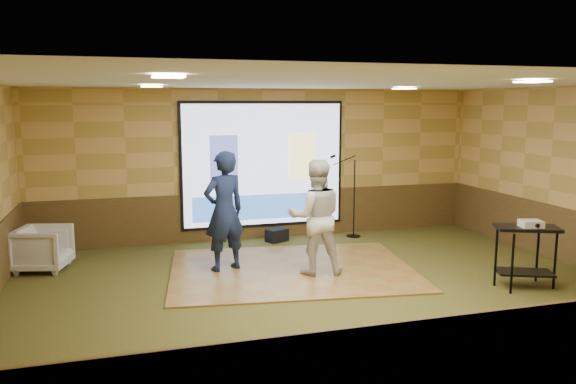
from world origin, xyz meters
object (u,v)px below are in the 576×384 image
object	(u,v)px
projector_screen	(263,166)
player_right	(316,217)
mic_stand	(351,213)
player_left	(224,211)
banquet_chair	(43,249)
duffel_bag	(277,235)
projector	(531,224)
dance_floor	(292,269)
av_table	(526,245)

from	to	relation	value
projector_screen	player_right	world-z (taller)	projector_screen
player_right	mic_stand	size ratio (longest dim) A/B	1.07
projector_screen	player_left	xyz separation A→B (m)	(-1.16, -2.05, -0.48)
mic_stand	banquet_chair	bearing A→B (deg)	-175.33
projector_screen	duffel_bag	xyz separation A→B (m)	(0.18, -0.36, -1.35)
projector_screen	player_left	bearing A→B (deg)	-119.52
projector	mic_stand	bearing A→B (deg)	122.59
player_left	dance_floor	bearing A→B (deg)	147.25
projector	mic_stand	distance (m)	3.99
banquet_chair	duffel_bag	size ratio (longest dim) A/B	1.96
player_right	dance_floor	bearing A→B (deg)	-36.86
dance_floor	player_left	xyz separation A→B (m)	(-1.06, 0.27, 0.98)
projector	banquet_chair	xyz separation A→B (m)	(-6.97, 3.01, -0.61)
projector	player_left	bearing A→B (deg)	167.34
player_right	duffel_bag	xyz separation A→B (m)	(-0.02, 2.28, -0.81)
mic_stand	banquet_chair	distance (m)	5.79
projector_screen	banquet_chair	bearing A→B (deg)	-163.76
banquet_chair	dance_floor	bearing A→B (deg)	-92.24
av_table	projector	size ratio (longest dim) A/B	3.11
projector_screen	duffel_bag	world-z (taller)	projector_screen
player_left	av_table	bearing A→B (deg)	135.11
player_left	projector_screen	bearing A→B (deg)	-137.82
player_right	duffel_bag	distance (m)	2.42
projector_screen	player_right	bearing A→B (deg)	-85.79
player_left	banquet_chair	world-z (taller)	player_left
dance_floor	av_table	size ratio (longest dim) A/B	4.22
dance_floor	av_table	xyz separation A→B (m)	(3.06, -1.79, 0.63)
player_right	banquet_chair	xyz separation A→B (m)	(-4.19, 1.47, -0.57)
av_table	duffel_bag	distance (m)	4.70
av_table	banquet_chair	xyz separation A→B (m)	(-6.96, 2.95, -0.28)
projector_screen	player_left	distance (m)	2.40
projector_screen	player_right	xyz separation A→B (m)	(0.19, -2.64, -0.54)
dance_floor	mic_stand	world-z (taller)	mic_stand
dance_floor	mic_stand	distance (m)	2.70
dance_floor	duffel_bag	size ratio (longest dim) A/B	9.62
mic_stand	player_left	bearing A→B (deg)	-153.34
projector_screen	projector	distance (m)	5.14
projector_screen	mic_stand	size ratio (longest dim) A/B	1.95
player_right	av_table	world-z (taller)	player_right
mic_stand	projector_screen	bearing A→B (deg)	164.06
mic_stand	banquet_chair	world-z (taller)	mic_stand
av_table	duffel_bag	size ratio (longest dim) A/B	2.28
projector_screen	projector	size ratio (longest dim) A/B	11.13
player_right	banquet_chair	distance (m)	4.48
player_right	mic_stand	bearing A→B (deg)	-114.75
player_right	banquet_chair	size ratio (longest dim) A/B	2.28
projector	player_right	bearing A→B (deg)	165.59
player_left	mic_stand	size ratio (longest dim) A/B	1.14
projector_screen	banquet_chair	distance (m)	4.31
projector_screen	projector	bearing A→B (deg)	-54.55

